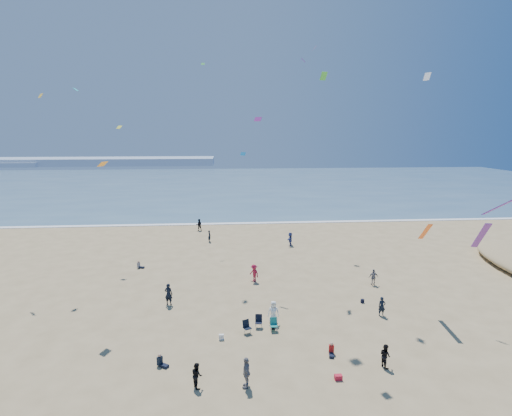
{
  "coord_description": "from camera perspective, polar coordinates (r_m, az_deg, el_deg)",
  "views": [
    {
      "loc": [
        -0.13,
        -18.56,
        14.65
      ],
      "look_at": [
        2.0,
        8.0,
        9.59
      ],
      "focal_mm": 28.0,
      "sensor_mm": 36.0,
      "label": 1
    }
  ],
  "objects": [
    {
      "name": "headland_far",
      "position": [
        198.26,
        -22.28,
        6.17
      ],
      "size": [
        110.0,
        20.0,
        3.2
      ],
      "primitive_type": "cube",
      "color": "#7A8EA8",
      "rests_on": "ground"
    },
    {
      "name": "kites_aloft",
      "position": [
        32.27,
        13.86,
        10.36
      ],
      "size": [
        45.57,
        38.43,
        27.31
      ],
      "color": "orange",
      "rests_on": "ground"
    },
    {
      "name": "ocean",
      "position": [
        114.49,
        -4.49,
        3.37
      ],
      "size": [
        220.0,
        100.0,
        0.06
      ],
      "primitive_type": "cube",
      "color": "#476B84",
      "rests_on": "ground"
    },
    {
      "name": "surf_line",
      "position": [
        65.21,
        -4.36,
        -2.23
      ],
      "size": [
        220.0,
        1.2,
        0.08
      ],
      "primitive_type": "cube",
      "color": "white",
      "rests_on": "ground"
    },
    {
      "name": "cooler",
      "position": [
        26.55,
        11.67,
        -22.6
      ],
      "size": [
        0.45,
        0.3,
        0.3
      ],
      "primitive_type": "cube",
      "color": "red",
      "rests_on": "ground"
    },
    {
      "name": "ground",
      "position": [
        23.64,
        -3.71,
        -27.57
      ],
      "size": [
        220.0,
        220.0,
        0.0
      ],
      "primitive_type": "plane",
      "color": "tan",
      "rests_on": "ground"
    },
    {
      "name": "white_tote",
      "position": [
        30.2,
        -4.96,
        -17.89
      ],
      "size": [
        0.35,
        0.2,
        0.4
      ],
      "primitive_type": "cube",
      "color": "white",
      "rests_on": "ground"
    },
    {
      "name": "navy_bag",
      "position": [
        36.94,
        14.96,
        -12.71
      ],
      "size": [
        0.28,
        0.18,
        0.34
      ],
      "primitive_type": "cube",
      "color": "black",
      "rests_on": "ground"
    },
    {
      "name": "chair_cluster",
      "position": [
        31.09,
        0.58,
        -16.33
      ],
      "size": [
        2.71,
        1.53,
        1.0
      ],
      "color": "black",
      "rests_on": "ground"
    },
    {
      "name": "standing_flyers",
      "position": [
        39.2,
        -0.77,
        -9.85
      ],
      "size": [
        32.61,
        39.35,
        1.92
      ],
      "color": "beige",
      "rests_on": "ground"
    },
    {
      "name": "seated_group",
      "position": [
        27.74,
        -2.18,
        -20.13
      ],
      "size": [
        19.76,
        30.65,
        0.84
      ],
      "color": "silver",
      "rests_on": "ground"
    },
    {
      "name": "black_backpack",
      "position": [
        31.51,
        2.39,
        -16.58
      ],
      "size": [
        0.3,
        0.22,
        0.38
      ],
      "primitive_type": "cube",
      "color": "black",
      "rests_on": "ground"
    }
  ]
}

